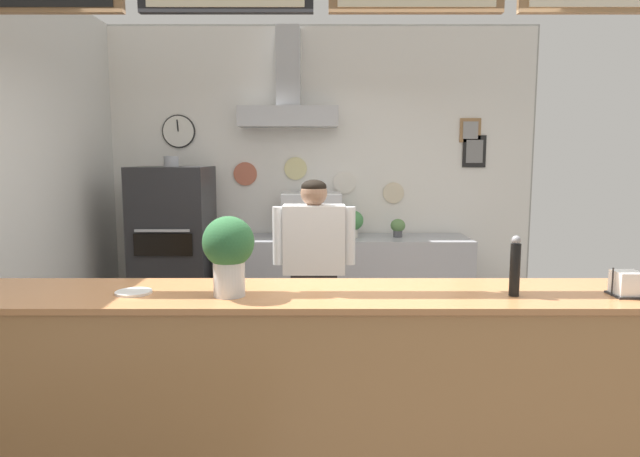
{
  "coord_description": "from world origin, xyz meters",
  "views": [
    {
      "loc": [
        -0.01,
        -3.23,
        1.73
      ],
      "look_at": [
        0.01,
        0.74,
        1.22
      ],
      "focal_mm": 31.06,
      "sensor_mm": 36.0,
      "label": 1
    }
  ],
  "objects_px": {
    "espresso_machine": "(310,216)",
    "pepper_grinder": "(513,266)",
    "napkin_holder": "(625,284)",
    "potted_oregano": "(350,222)",
    "pizza_oven": "(172,252)",
    "shop_worker": "(312,276)",
    "potted_rosemary": "(396,227)",
    "condiment_plate": "(132,292)",
    "basil_vase": "(227,252)"
  },
  "relations": [
    {
      "from": "pizza_oven",
      "to": "pepper_grinder",
      "type": "height_order",
      "value": "pizza_oven"
    },
    {
      "from": "pizza_oven",
      "to": "pepper_grinder",
      "type": "relative_size",
      "value": 5.9
    },
    {
      "from": "napkin_holder",
      "to": "basil_vase",
      "type": "relative_size",
      "value": 0.39
    },
    {
      "from": "shop_worker",
      "to": "espresso_machine",
      "type": "distance_m",
      "value": 1.41
    },
    {
      "from": "espresso_machine",
      "to": "condiment_plate",
      "type": "bearing_deg",
      "value": -106.55
    },
    {
      "from": "pizza_oven",
      "to": "basil_vase",
      "type": "bearing_deg",
      "value": -69.93
    },
    {
      "from": "espresso_machine",
      "to": "napkin_holder",
      "type": "distance_m",
      "value": 3.26
    },
    {
      "from": "pizza_oven",
      "to": "shop_worker",
      "type": "height_order",
      "value": "pizza_oven"
    },
    {
      "from": "espresso_machine",
      "to": "potted_oregano",
      "type": "height_order",
      "value": "espresso_machine"
    },
    {
      "from": "potted_rosemary",
      "to": "condiment_plate",
      "type": "distance_m",
      "value": 3.32
    },
    {
      "from": "espresso_machine",
      "to": "pepper_grinder",
      "type": "xyz_separation_m",
      "value": [
        1.02,
        -2.85,
        0.06
      ]
    },
    {
      "from": "pepper_grinder",
      "to": "napkin_holder",
      "type": "bearing_deg",
      "value": -0.27
    },
    {
      "from": "pizza_oven",
      "to": "potted_rosemary",
      "type": "bearing_deg",
      "value": 6.6
    },
    {
      "from": "pepper_grinder",
      "to": "basil_vase",
      "type": "bearing_deg",
      "value": 179.97
    },
    {
      "from": "espresso_machine",
      "to": "potted_oregano",
      "type": "bearing_deg",
      "value": 1.33
    },
    {
      "from": "espresso_machine",
      "to": "condiment_plate",
      "type": "xyz_separation_m",
      "value": [
        -0.83,
        -2.81,
        -0.08
      ]
    },
    {
      "from": "shop_worker",
      "to": "pepper_grinder",
      "type": "relative_size",
      "value": 5.32
    },
    {
      "from": "shop_worker",
      "to": "potted_rosemary",
      "type": "xyz_separation_m",
      "value": [
        0.83,
        1.42,
        0.2
      ]
    },
    {
      "from": "espresso_machine",
      "to": "napkin_holder",
      "type": "height_order",
      "value": "espresso_machine"
    },
    {
      "from": "pizza_oven",
      "to": "basil_vase",
      "type": "xyz_separation_m",
      "value": [
        0.97,
        -2.65,
        0.46
      ]
    },
    {
      "from": "potted_rosemary",
      "to": "basil_vase",
      "type": "relative_size",
      "value": 0.48
    },
    {
      "from": "basil_vase",
      "to": "pizza_oven",
      "type": "bearing_deg",
      "value": 110.07
    },
    {
      "from": "shop_worker",
      "to": "napkin_holder",
      "type": "bearing_deg",
      "value": 135.81
    },
    {
      "from": "pizza_oven",
      "to": "potted_oregano",
      "type": "xyz_separation_m",
      "value": [
        1.73,
        0.22,
        0.26
      ]
    },
    {
      "from": "espresso_machine",
      "to": "condiment_plate",
      "type": "distance_m",
      "value": 2.93
    },
    {
      "from": "potted_rosemary",
      "to": "pepper_grinder",
      "type": "height_order",
      "value": "pepper_grinder"
    },
    {
      "from": "espresso_machine",
      "to": "potted_oregano",
      "type": "xyz_separation_m",
      "value": [
        0.4,
        0.01,
        -0.06
      ]
    },
    {
      "from": "pizza_oven",
      "to": "espresso_machine",
      "type": "height_order",
      "value": "pizza_oven"
    },
    {
      "from": "shop_worker",
      "to": "basil_vase",
      "type": "xyz_separation_m",
      "value": [
        -0.39,
        -1.48,
        0.45
      ]
    },
    {
      "from": "potted_rosemary",
      "to": "napkin_holder",
      "type": "bearing_deg",
      "value": -76.49
    },
    {
      "from": "napkin_holder",
      "to": "shop_worker",
      "type": "bearing_deg",
      "value": 135.89
    },
    {
      "from": "potted_rosemary",
      "to": "espresso_machine",
      "type": "bearing_deg",
      "value": -176.91
    },
    {
      "from": "pepper_grinder",
      "to": "potted_oregano",
      "type": "bearing_deg",
      "value": 102.15
    },
    {
      "from": "condiment_plate",
      "to": "pepper_grinder",
      "type": "xyz_separation_m",
      "value": [
        1.85,
        -0.05,
        0.14
      ]
    },
    {
      "from": "pizza_oven",
      "to": "napkin_holder",
      "type": "relative_size",
      "value": 11.47
    },
    {
      "from": "espresso_machine",
      "to": "basil_vase",
      "type": "height_order",
      "value": "basil_vase"
    },
    {
      "from": "potted_oregano",
      "to": "napkin_holder",
      "type": "distance_m",
      "value": 3.09
    },
    {
      "from": "pizza_oven",
      "to": "basil_vase",
      "type": "height_order",
      "value": "pizza_oven"
    },
    {
      "from": "napkin_holder",
      "to": "condiment_plate",
      "type": "bearing_deg",
      "value": 178.83
    },
    {
      "from": "condiment_plate",
      "to": "napkin_holder",
      "type": "bearing_deg",
      "value": -1.17
    },
    {
      "from": "napkin_holder",
      "to": "espresso_machine",
      "type": "bearing_deg",
      "value": 118.69
    },
    {
      "from": "napkin_holder",
      "to": "condiment_plate",
      "type": "xyz_separation_m",
      "value": [
        -2.4,
        0.05,
        -0.05
      ]
    },
    {
      "from": "potted_rosemary",
      "to": "basil_vase",
      "type": "xyz_separation_m",
      "value": [
        -1.22,
        -2.9,
        0.25
      ]
    },
    {
      "from": "shop_worker",
      "to": "condiment_plate",
      "type": "relative_size",
      "value": 8.78
    },
    {
      "from": "espresso_machine",
      "to": "basil_vase",
      "type": "xyz_separation_m",
      "value": [
        -0.36,
        -2.85,
        0.13
      ]
    },
    {
      "from": "napkin_holder",
      "to": "potted_oregano",
      "type": "bearing_deg",
      "value": 112.04
    },
    {
      "from": "espresso_machine",
      "to": "condiment_plate",
      "type": "relative_size",
      "value": 3.25
    },
    {
      "from": "espresso_machine",
      "to": "shop_worker",
      "type": "bearing_deg",
      "value": -88.45
    },
    {
      "from": "potted_oregano",
      "to": "potted_rosemary",
      "type": "relative_size",
      "value": 1.49
    },
    {
      "from": "potted_rosemary",
      "to": "pizza_oven",
      "type": "bearing_deg",
      "value": -173.4
    }
  ]
}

